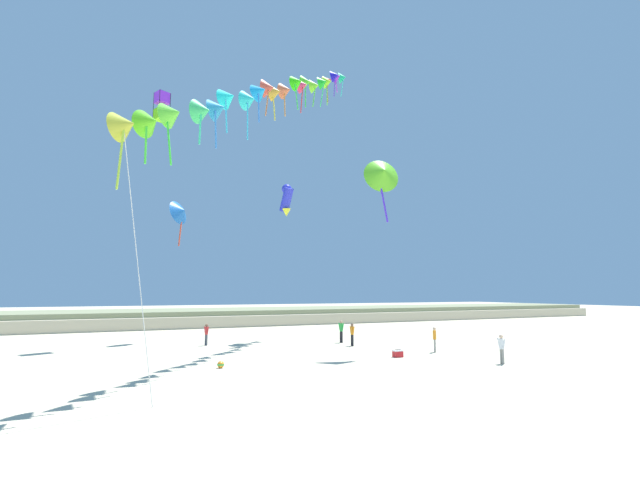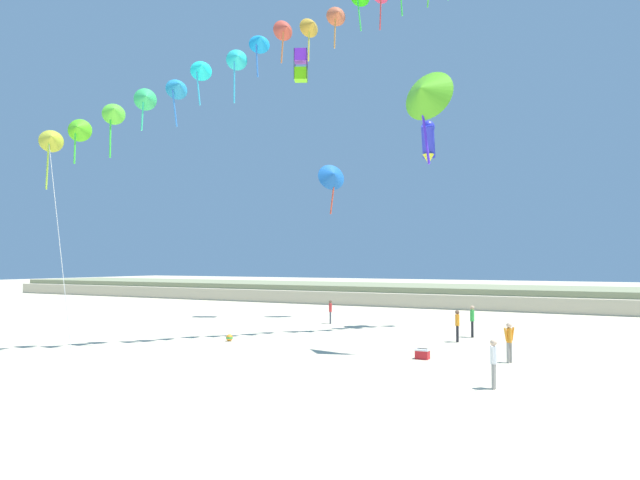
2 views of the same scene
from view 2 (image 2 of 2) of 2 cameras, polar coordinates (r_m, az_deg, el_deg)
ground_plane at (r=20.79m, az=-9.24°, el=-13.71°), size 240.00×240.00×0.00m
dune_ridge at (r=57.88m, az=15.80°, el=-5.39°), size 120.00×13.89×1.81m
person_near_left at (r=30.76m, az=13.57°, el=-8.13°), size 0.23×0.58×1.66m
person_near_right at (r=19.88m, az=16.97°, el=-11.42°), size 0.22×0.56×1.62m
person_mid_center at (r=32.90m, az=14.98°, el=-7.64°), size 0.26×0.61×1.75m
person_far_left at (r=38.71m, az=1.05°, el=-7.02°), size 0.32×0.53×1.60m
person_far_right at (r=25.06m, az=18.40°, el=-9.42°), size 0.40×0.52×1.66m
kite_banner_string at (r=33.80m, az=1.70°, el=21.80°), size 20.79×22.34×26.54m
large_kite_low_lead at (r=27.14m, az=10.44°, el=14.35°), size 2.69×1.90×4.64m
large_kite_mid_trail at (r=37.79m, az=10.78°, el=9.76°), size 1.10×1.74×2.82m
large_kite_high_solo at (r=43.31m, az=1.26°, el=6.47°), size 2.36×2.39×4.05m
large_kite_outer_drift at (r=45.06m, az=-1.93°, el=17.05°), size 1.30×1.30×2.35m
beach_cooler at (r=25.25m, az=10.21°, el=-11.16°), size 0.58×0.41×0.46m
beach_ball at (r=30.75m, az=-9.05°, el=-9.63°), size 0.36×0.36×0.36m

